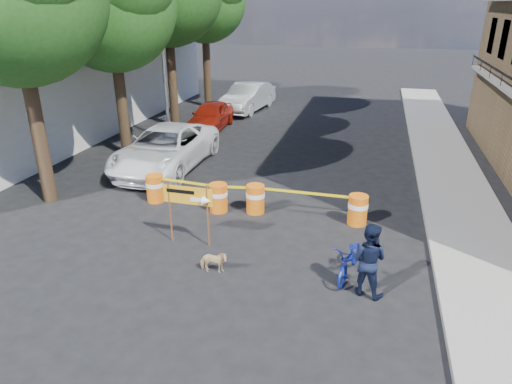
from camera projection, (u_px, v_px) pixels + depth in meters
The scene contains 16 objects.
ground at pixel (229, 258), 11.67m from camera, with size 120.00×120.00×0.00m, color black.
sidewalk_east at pixel (456, 191), 15.55m from camera, with size 2.40×40.00×0.15m, color gray.
white_building at pixel (39, 69), 22.48m from camera, with size 8.00×22.00×6.00m, color silver.
tree_mid_a at pixel (112, 3), 17.18m from camera, with size 5.25×5.00×8.68m.
streetlamp at pixel (164, 43), 19.85m from camera, with size 1.25×0.18×8.00m.
barrel_far_left at pixel (155, 188), 14.81m from camera, with size 0.58×0.58×0.90m.
barrel_mid_left at pixel (218, 197), 14.10m from camera, with size 0.58×0.58×0.90m.
barrel_mid_right at pixel (255, 198), 14.01m from camera, with size 0.58×0.58×0.90m.
barrel_far_right at pixel (358, 209), 13.28m from camera, with size 0.58×0.58×0.90m.
detour_sign at pixel (194, 201), 11.84m from camera, with size 1.36×0.26×1.75m.
pedestrian at pixel (368, 260), 9.94m from camera, with size 0.84×0.65×1.73m, color black.
bicycle at pixel (352, 244), 10.58m from camera, with size 0.61×0.91×1.74m, color #1629B6.
dog at pixel (214, 262), 10.93m from camera, with size 0.31×0.69×0.58m, color #D6B57B.
suv_white at pixel (166, 148), 17.67m from camera, with size 2.66×5.77×1.60m, color white.
sedan_red at pixel (211, 116), 23.21m from camera, with size 1.63×4.05×1.38m, color maroon.
sedan_silver at pixel (248, 97), 27.09m from camera, with size 1.73×4.96×1.63m, color silver.
Camera 1 is at (3.24, -9.61, 6.06)m, focal length 32.00 mm.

